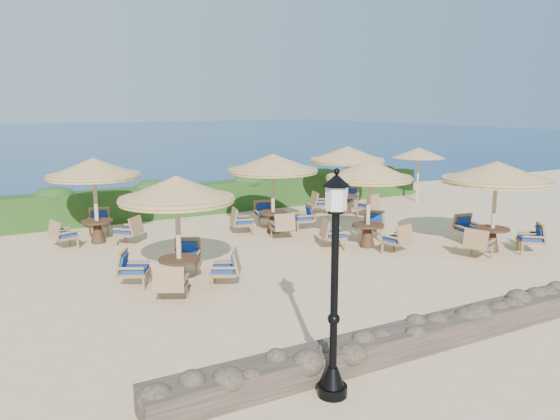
% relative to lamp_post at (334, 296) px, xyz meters
% --- Properties ---
extents(ground, '(120.00, 120.00, 0.00)m').
position_rel_lamp_post_xyz_m(ground, '(4.80, 6.80, -1.55)').
color(ground, beige).
rests_on(ground, ground).
extents(sea, '(160.00, 160.00, 0.00)m').
position_rel_lamp_post_xyz_m(sea, '(4.80, 76.80, -1.55)').
color(sea, navy).
rests_on(sea, ground).
extents(hedge, '(18.00, 0.90, 1.20)m').
position_rel_lamp_post_xyz_m(hedge, '(4.80, 14.00, -0.95)').
color(hedge, '#1B3C13').
rests_on(hedge, ground).
extents(stone_wall, '(15.00, 0.65, 0.44)m').
position_rel_lamp_post_xyz_m(stone_wall, '(4.80, 0.60, -1.33)').
color(stone_wall, brown).
rests_on(stone_wall, ground).
extents(lamp_post, '(0.44, 0.44, 3.31)m').
position_rel_lamp_post_xyz_m(lamp_post, '(0.00, 0.00, 0.00)').
color(lamp_post, black).
rests_on(lamp_post, ground).
extents(extra_parasol, '(2.30, 2.30, 2.41)m').
position_rel_lamp_post_xyz_m(extra_parasol, '(12.60, 12.00, 0.62)').
color(extra_parasol, '#C8B58D').
rests_on(extra_parasol, ground).
extents(cafe_set_0, '(2.80, 2.80, 2.65)m').
position_rel_lamp_post_xyz_m(cafe_set_0, '(-0.42, 5.82, 0.24)').
color(cafe_set_0, '#C8B58D').
rests_on(cafe_set_0, ground).
extents(cafe_set_1, '(2.73, 2.73, 2.65)m').
position_rel_lamp_post_xyz_m(cafe_set_1, '(5.77, 6.69, 0.30)').
color(cafe_set_1, '#C8B58D').
rests_on(cafe_set_1, ground).
extents(cafe_set_2, '(3.11, 3.11, 2.65)m').
position_rel_lamp_post_xyz_m(cafe_set_2, '(8.65, 4.52, 0.42)').
color(cafe_set_2, '#C8B58D').
rests_on(cafe_set_2, ground).
extents(cafe_set_3, '(2.85, 2.86, 2.65)m').
position_rel_lamp_post_xyz_m(cafe_set_3, '(-1.31, 11.13, 0.37)').
color(cafe_set_3, '#C8B58D').
rests_on(cafe_set_3, ground).
extents(cafe_set_4, '(3.00, 3.00, 2.65)m').
position_rel_lamp_post_xyz_m(cafe_set_4, '(4.16, 9.76, 0.32)').
color(cafe_set_4, '#C8B58D').
rests_on(cafe_set_4, ground).
extents(cafe_set_5, '(2.95, 2.95, 2.65)m').
position_rel_lamp_post_xyz_m(cafe_set_5, '(8.31, 11.37, 0.39)').
color(cafe_set_5, '#C8B58D').
rests_on(cafe_set_5, ground).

